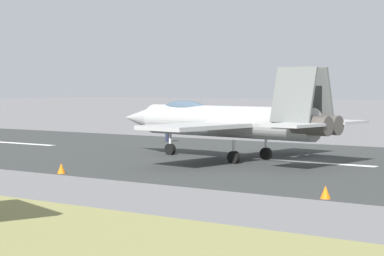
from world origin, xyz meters
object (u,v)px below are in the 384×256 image
object	(u,v)px
crew_person	(168,132)
marker_cone_near	(325,192)
marker_cone_mid	(61,169)
fighter_jet	(227,120)

from	to	relation	value
crew_person	marker_cone_near	world-z (taller)	crew_person
crew_person	marker_cone_mid	xyz separation A→B (m)	(-8.81, 20.67, -0.59)
fighter_jet	marker_cone_mid	xyz separation A→B (m)	(2.98, 11.19, -2.16)
crew_person	marker_cone_near	size ratio (longest dim) A/B	3.14
marker_cone_near	fighter_jet	bearing A→B (deg)	-43.10
crew_person	marker_cone_near	bearing A→B (deg)	138.97
fighter_jet	marker_cone_near	bearing A→B (deg)	136.90
fighter_jet	crew_person	bearing A→B (deg)	-38.80
fighter_jet	marker_cone_near	xyz separation A→B (m)	(-11.95, 11.19, -2.16)
crew_person	marker_cone_mid	world-z (taller)	crew_person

